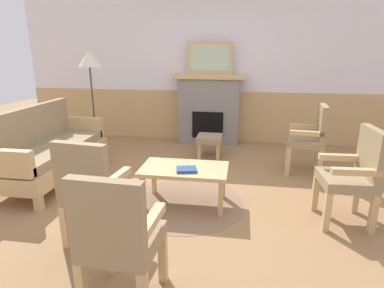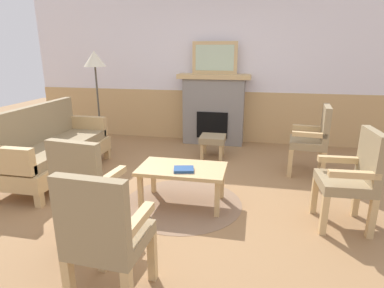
# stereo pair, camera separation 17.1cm
# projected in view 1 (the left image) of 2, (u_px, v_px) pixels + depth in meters

# --- Properties ---
(ground_plane) EXTENTS (14.00, 14.00, 0.00)m
(ground_plane) POSITION_uv_depth(u_px,v_px,m) (187.00, 196.00, 3.81)
(ground_plane) COLOR #997047
(wall_back) EXTENTS (7.20, 0.14, 2.70)m
(wall_back) POSITION_uv_depth(u_px,v_px,m) (211.00, 71.00, 5.89)
(wall_back) COLOR white
(wall_back) RESTS_ON ground_plane
(fireplace) EXTENTS (1.30, 0.44, 1.28)m
(fireplace) POSITION_uv_depth(u_px,v_px,m) (209.00, 108.00, 5.85)
(fireplace) COLOR gray
(fireplace) RESTS_ON ground_plane
(framed_picture) EXTENTS (0.80, 0.04, 0.56)m
(framed_picture) POSITION_uv_depth(u_px,v_px,m) (210.00, 58.00, 5.59)
(framed_picture) COLOR tan
(framed_picture) RESTS_ON fireplace
(couch) EXTENTS (0.70, 1.80, 0.98)m
(couch) POSITION_uv_depth(u_px,v_px,m) (50.00, 151.00, 4.21)
(couch) COLOR tan
(couch) RESTS_ON ground_plane
(coffee_table) EXTENTS (0.96, 0.56, 0.44)m
(coffee_table) POSITION_uv_depth(u_px,v_px,m) (185.00, 172.00, 3.51)
(coffee_table) COLOR tan
(coffee_table) RESTS_ON ground_plane
(round_rug) EXTENTS (1.36, 1.36, 0.01)m
(round_rug) POSITION_uv_depth(u_px,v_px,m) (185.00, 203.00, 3.62)
(round_rug) COLOR #896B51
(round_rug) RESTS_ON ground_plane
(book_on_table) EXTENTS (0.25, 0.22, 0.03)m
(book_on_table) POSITION_uv_depth(u_px,v_px,m) (186.00, 170.00, 3.39)
(book_on_table) COLOR navy
(book_on_table) RESTS_ON coffee_table
(footstool) EXTENTS (0.40, 0.40, 0.36)m
(footstool) POSITION_uv_depth(u_px,v_px,m) (210.00, 140.00, 5.13)
(footstool) COLOR tan
(footstool) RESTS_ON ground_plane
(armchair_near_fireplace) EXTENTS (0.53, 0.53, 0.98)m
(armchair_near_fireplace) POSITION_uv_depth(u_px,v_px,m) (311.00, 136.00, 4.41)
(armchair_near_fireplace) COLOR tan
(armchair_near_fireplace) RESTS_ON ground_plane
(armchair_by_window_left) EXTENTS (0.50, 0.50, 0.98)m
(armchair_by_window_left) POSITION_uv_depth(u_px,v_px,m) (355.00, 172.00, 3.09)
(armchair_by_window_left) COLOR tan
(armchair_by_window_left) RESTS_ON ground_plane
(armchair_front_left) EXTENTS (0.50, 0.50, 0.98)m
(armchair_front_left) POSITION_uv_depth(u_px,v_px,m) (118.00, 235.00, 2.04)
(armchair_front_left) COLOR tan
(armchair_front_left) RESTS_ON ground_plane
(armchair_front_center) EXTENTS (0.53, 0.53, 0.98)m
(armchair_front_center) POSITION_uv_depth(u_px,v_px,m) (92.00, 188.00, 2.74)
(armchair_front_center) COLOR tan
(armchair_front_center) RESTS_ON ground_plane
(floor_lamp_by_couch) EXTENTS (0.36, 0.36, 1.68)m
(floor_lamp_by_couch) POSITION_uv_depth(u_px,v_px,m) (90.00, 66.00, 5.09)
(floor_lamp_by_couch) COLOR #332D28
(floor_lamp_by_couch) RESTS_ON ground_plane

